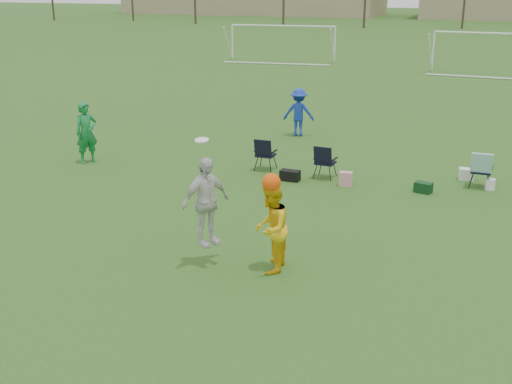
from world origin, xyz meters
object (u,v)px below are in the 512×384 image
at_px(fielder_green_near, 87,133).
at_px(fielder_blue, 299,112).
at_px(goal_left, 283,33).
at_px(center_contest, 243,216).
at_px(goal_mid, 497,42).

bearing_deg(fielder_green_near, fielder_blue, -7.17).
xyz_separation_m(fielder_green_near, fielder_blue, (5.09, 5.71, -0.08)).
distance_m(fielder_green_near, goal_left, 27.29).
height_order(fielder_green_near, center_contest, center_contest).
relative_size(center_contest, goal_mid, 0.35).
bearing_deg(goal_mid, fielder_green_near, -110.65).
height_order(fielder_blue, goal_mid, goal_mid).
distance_m(fielder_blue, center_contest, 11.45).
bearing_deg(fielder_green_near, center_contest, -92.59).
relative_size(goal_left, goal_mid, 1.00).
distance_m(fielder_blue, goal_mid, 20.53).
xyz_separation_m(center_contest, goal_left, (-9.75, 32.69, 0.83)).
bearing_deg(center_contest, goal_left, 106.61).
bearing_deg(goal_mid, goal_left, 175.87).
xyz_separation_m(center_contest, goal_mid, (4.25, 30.69, 0.83)).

